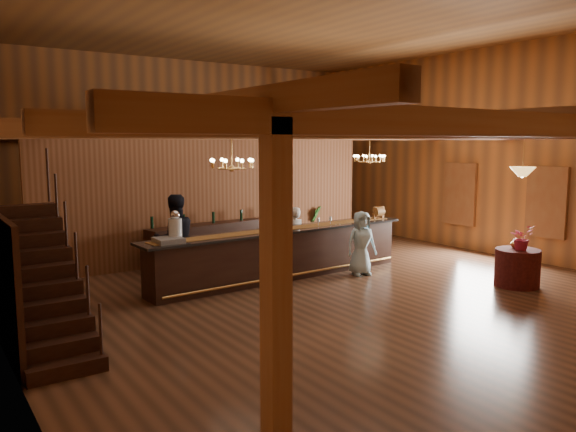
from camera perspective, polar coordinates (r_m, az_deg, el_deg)
floor at (r=12.02m, az=2.52°, el=-6.96°), size 14.00×14.00×0.00m
ceiling at (r=11.90m, az=2.68°, el=19.62°), size 14.00×14.00×0.00m
wall_back at (r=17.75m, az=-11.17°, el=6.56°), size 12.00×0.10×5.50m
wall_right at (r=15.98m, az=20.19°, el=6.15°), size 0.10×14.00×5.50m
beam_grid at (r=12.05m, az=1.15°, el=8.65°), size 11.90×13.90×0.39m
support_posts at (r=11.33m, az=4.08°, el=0.39°), size 9.20×10.20×3.20m
partition_wall at (r=14.43m, az=-7.41°, el=1.67°), size 9.00×0.18×3.10m
window_right_front at (r=15.12m, az=24.80°, el=1.31°), size 0.12×1.05×1.75m
window_right_back at (r=16.60m, az=17.10°, el=2.16°), size 0.12×1.05×1.75m
staircase at (r=8.94m, az=-23.65°, el=-6.07°), size 1.00×2.80×2.00m
backroom_boxes at (r=16.44m, az=-9.86°, el=-1.26°), size 4.10×0.60×1.10m
tasting_bar at (r=12.43m, az=-0.57°, el=-3.82°), size 6.64×1.16×1.11m
beverage_dispenser at (r=11.04m, az=-11.38°, el=-1.04°), size 0.26×0.26×0.60m
glass_rack_tray at (r=10.91m, az=-12.04°, el=-2.43°), size 0.50×0.50×0.10m
raffle_drum at (r=14.21m, az=9.17°, el=0.44°), size 0.34×0.24×0.30m
bar_bottle_0 at (r=12.34m, az=-1.41°, el=-0.65°), size 0.07×0.07×0.30m
bar_bottle_1 at (r=12.35m, az=-1.33°, el=-0.64°), size 0.07×0.07×0.30m
backbar_shelf at (r=14.16m, az=-7.55°, el=-2.72°), size 3.62×1.12×1.01m
round_table at (r=12.72m, az=22.27°, el=-4.89°), size 0.91×0.91×0.79m
chandelier_left at (r=10.32m, az=-5.74°, el=5.36°), size 0.80×0.80×0.74m
chandelier_right at (r=14.68m, az=8.26°, el=5.85°), size 0.80×0.80×0.76m
pendant_lamp at (r=12.47m, az=22.72°, el=4.18°), size 0.52×0.52×0.90m
bartender at (r=13.40m, az=0.61°, el=-2.21°), size 0.57×0.41×1.48m
staff_second at (r=12.08m, az=-11.43°, el=-2.37°), size 1.02×0.84×1.92m
guest at (r=12.84m, az=7.46°, el=-2.75°), size 0.80×0.62×1.46m
floor_plant at (r=16.16m, az=2.44°, el=-1.08°), size 0.69×0.57×1.18m
table_flowers at (r=12.56m, az=22.65°, el=-2.03°), size 0.52×0.47×0.52m
table_vase at (r=12.79m, az=22.14°, el=-2.28°), size 0.20×0.20×0.33m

